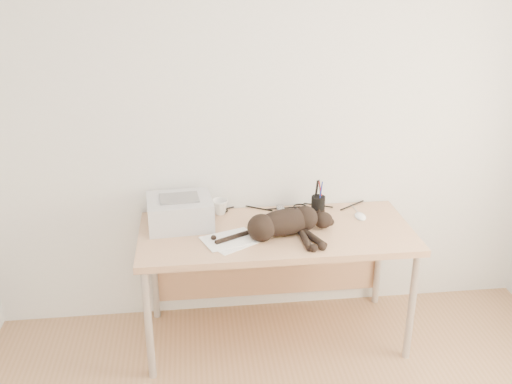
{
  "coord_description": "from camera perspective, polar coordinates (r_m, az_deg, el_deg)",
  "views": [
    {
      "loc": [
        -0.47,
        -1.58,
        2.21
      ],
      "look_at": [
        -0.13,
        1.34,
        1.01
      ],
      "focal_mm": 40.0,
      "sensor_mm": 36.0,
      "label": 1
    }
  ],
  "objects": [
    {
      "name": "desk",
      "position": [
        3.48,
        1.81,
        -5.2
      ],
      "size": [
        1.6,
        0.7,
        0.74
      ],
      "color": "tan",
      "rests_on": "floor"
    },
    {
      "name": "printer",
      "position": [
        3.41,
        -7.62,
        -1.96
      ],
      "size": [
        0.4,
        0.35,
        0.18
      ],
      "color": "#BABABF",
      "rests_on": "desk"
    },
    {
      "name": "remote_grey",
      "position": [
        3.58,
        2.54,
        -1.92
      ],
      "size": [
        0.05,
        0.17,
        0.02
      ],
      "primitive_type": "cube",
      "rotation": [
        0.0,
        0.0,
        -0.03
      ],
      "color": "slate",
      "rests_on": "desk"
    },
    {
      "name": "remote_black",
      "position": [
        3.45,
        1.89,
        -2.86
      ],
      "size": [
        0.11,
        0.18,
        0.02
      ],
      "primitive_type": "cube",
      "rotation": [
        0.0,
        0.0,
        -0.39
      ],
      "color": "black",
      "rests_on": "desk"
    },
    {
      "name": "cable_tangle",
      "position": [
        3.62,
        1.32,
        -1.63
      ],
      "size": [
        1.36,
        0.09,
        0.01
      ],
      "primitive_type": null,
      "color": "black",
      "rests_on": "desk"
    },
    {
      "name": "wall_back",
      "position": [
        3.48,
        1.28,
        7.07
      ],
      "size": [
        3.5,
        0.0,
        3.5
      ],
      "primitive_type": "plane",
      "rotation": [
        1.57,
        0.0,
        0.0
      ],
      "color": "silver",
      "rests_on": "floor"
    },
    {
      "name": "papers",
      "position": [
        3.23,
        -2.43,
        -4.84
      ],
      "size": [
        0.38,
        0.33,
        0.01
      ],
      "color": "white",
      "rests_on": "desk"
    },
    {
      "name": "mouse",
      "position": [
        3.56,
        10.4,
        -2.24
      ],
      "size": [
        0.07,
        0.11,
        0.04
      ],
      "primitive_type": "ellipsoid",
      "rotation": [
        0.0,
        0.0,
        0.0
      ],
      "color": "white",
      "rests_on": "desk"
    },
    {
      "name": "pen_cup",
      "position": [
        3.55,
        6.22,
        -1.29
      ],
      "size": [
        0.09,
        0.09,
        0.22
      ],
      "color": "black",
      "rests_on": "desk"
    },
    {
      "name": "cat",
      "position": [
        3.26,
        2.63,
        -3.26
      ],
      "size": [
        0.72,
        0.35,
        0.16
      ],
      "rotation": [
        0.0,
        0.0,
        0.24
      ],
      "color": "black",
      "rests_on": "desk"
    },
    {
      "name": "mug",
      "position": [
        3.55,
        -3.63,
        -1.5
      ],
      "size": [
        0.14,
        0.14,
        0.09
      ],
      "primitive_type": "imported",
      "rotation": [
        0.0,
        0.0,
        0.73
      ],
      "color": "white",
      "rests_on": "desk"
    }
  ]
}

